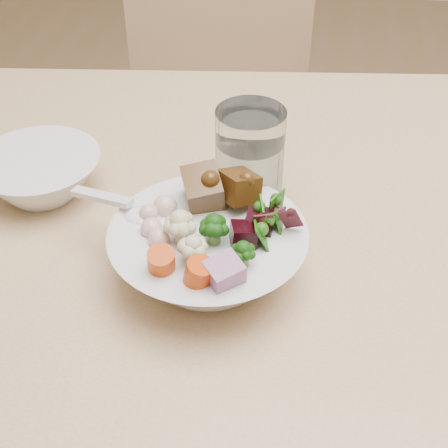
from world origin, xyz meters
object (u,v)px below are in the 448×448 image
object	(u,v)px
dining_table	(374,316)
food_bowl	(210,250)
side_bowl	(40,175)
water_glass	(249,168)
chair_far	(228,131)

from	to	relation	value
dining_table	food_bowl	world-z (taller)	food_bowl
dining_table	food_bowl	distance (m)	0.23
dining_table	side_bowl	distance (m)	0.44
dining_table	water_glass	world-z (taller)	water_glass
chair_far	dining_table	bearing A→B (deg)	-85.69
dining_table	chair_far	size ratio (longest dim) A/B	1.97
food_bowl	side_bowl	bearing A→B (deg)	154.75
dining_table	chair_far	bearing A→B (deg)	104.47
water_glass	side_bowl	size ratio (longest dim) A/B	0.87
side_bowl	dining_table	bearing A→B (deg)	-9.02
water_glass	side_bowl	bearing A→B (deg)	-178.31
dining_table	side_bowl	bearing A→B (deg)	163.10
dining_table	side_bowl	size ratio (longest dim) A/B	11.62
food_bowl	water_glass	distance (m)	0.12
food_bowl	chair_far	bearing A→B (deg)	97.88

